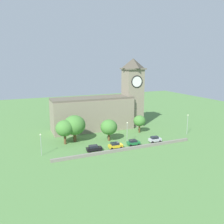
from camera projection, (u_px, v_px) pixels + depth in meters
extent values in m
plane|color=#517F42|center=(102.00, 133.00, 91.37)|extent=(200.00, 200.00, 0.00)
cube|color=gray|center=(92.00, 114.00, 94.39)|extent=(31.16, 10.98, 11.95)
cube|color=#5C5547|center=(92.00, 98.00, 93.10)|extent=(31.14, 10.17, 0.70)
cube|color=gray|center=(133.00, 98.00, 99.61)|extent=(7.11, 7.11, 22.89)
cube|color=#675F4F|center=(133.00, 69.00, 97.22)|extent=(8.25, 8.25, 0.50)
pyramid|color=#484338|center=(133.00, 63.00, 96.78)|extent=(7.46, 7.46, 3.81)
cylinder|color=white|center=(137.00, 82.00, 95.01)|extent=(4.43, 0.24, 4.43)
torus|color=black|center=(137.00, 82.00, 95.01)|extent=(4.84, 0.53, 4.83)
cylinder|color=white|center=(141.00, 81.00, 99.50)|extent=(0.24, 4.43, 4.43)
torus|color=black|center=(141.00, 81.00, 99.50)|extent=(0.53, 4.84, 4.83)
cube|color=gray|center=(127.00, 149.00, 73.17)|extent=(45.14, 0.70, 0.86)
cube|color=black|center=(94.00, 149.00, 72.49)|extent=(4.74, 2.12, 0.83)
cube|color=#1E232B|center=(93.00, 146.00, 72.26)|extent=(2.70, 1.75, 0.66)
cylinder|color=black|center=(98.00, 148.00, 73.90)|extent=(0.68, 0.37, 0.66)
cylinder|color=black|center=(100.00, 150.00, 72.26)|extent=(0.68, 0.37, 0.66)
cylinder|color=black|center=(88.00, 150.00, 72.88)|extent=(0.68, 0.37, 0.66)
cylinder|color=black|center=(90.00, 152.00, 71.24)|extent=(0.68, 0.37, 0.66)
cube|color=gold|center=(116.00, 146.00, 74.86)|extent=(4.46, 2.15, 0.84)
cube|color=#1E232B|center=(115.00, 144.00, 74.63)|extent=(2.54, 1.80, 0.67)
cylinder|color=black|center=(119.00, 146.00, 76.29)|extent=(0.70, 0.38, 0.67)
cylinder|color=black|center=(121.00, 148.00, 74.58)|extent=(0.70, 0.38, 0.67)
cylinder|color=black|center=(110.00, 147.00, 75.31)|extent=(0.70, 0.38, 0.67)
cylinder|color=black|center=(112.00, 149.00, 73.60)|extent=(0.70, 0.38, 0.67)
cube|color=#1E6B38|center=(133.00, 143.00, 77.69)|extent=(4.18, 2.31, 0.80)
cube|color=#1E232B|center=(133.00, 141.00, 77.48)|extent=(2.40, 1.91, 0.64)
cylinder|color=black|center=(136.00, 143.00, 79.09)|extent=(0.67, 0.41, 0.64)
cylinder|color=black|center=(139.00, 145.00, 77.29)|extent=(0.67, 0.41, 0.64)
cylinder|color=black|center=(128.00, 144.00, 78.26)|extent=(0.67, 0.41, 0.64)
cylinder|color=black|center=(131.00, 145.00, 76.45)|extent=(0.67, 0.41, 0.64)
cube|color=silver|center=(155.00, 140.00, 80.60)|extent=(4.20, 2.03, 0.88)
cube|color=#1E232B|center=(155.00, 137.00, 80.37)|extent=(2.39, 1.70, 0.70)
cylinder|color=black|center=(157.00, 140.00, 81.95)|extent=(0.72, 0.36, 0.70)
cylinder|color=black|center=(160.00, 141.00, 80.34)|extent=(0.72, 0.36, 0.70)
cylinder|color=black|center=(150.00, 141.00, 81.03)|extent=(0.72, 0.36, 0.70)
cylinder|color=black|center=(153.00, 142.00, 79.42)|extent=(0.72, 0.36, 0.70)
cylinder|color=#9EA0A5|center=(41.00, 146.00, 68.60)|extent=(0.14, 0.14, 5.93)
sphere|color=#F4EFCC|center=(40.00, 135.00, 67.95)|extent=(0.44, 0.44, 0.44)
cylinder|color=#9EA0A5|center=(127.00, 133.00, 79.05)|extent=(0.14, 0.14, 6.60)
sphere|color=#F4EFCC|center=(127.00, 123.00, 78.33)|extent=(0.44, 0.44, 0.44)
cylinder|color=#9EA0A5|center=(187.00, 125.00, 88.57)|extent=(0.14, 0.14, 6.90)
sphere|color=#F4EFCC|center=(188.00, 115.00, 87.82)|extent=(0.44, 0.44, 0.44)
cylinder|color=brown|center=(139.00, 129.00, 91.11)|extent=(0.63, 0.63, 2.85)
ellipsoid|color=#427A33|center=(140.00, 121.00, 90.47)|extent=(4.48, 4.48, 4.03)
cylinder|color=brown|center=(109.00, 137.00, 81.93)|extent=(0.79, 0.79, 2.58)
ellipsoid|color=#427A33|center=(109.00, 127.00, 81.23)|extent=(5.62, 5.62, 5.06)
cylinder|color=brown|center=(75.00, 137.00, 80.85)|extent=(1.01, 1.01, 2.95)
ellipsoid|color=#427A33|center=(74.00, 125.00, 79.99)|extent=(7.20, 7.20, 6.48)
cylinder|color=brown|center=(65.00, 139.00, 78.45)|extent=(0.81, 0.81, 3.11)
ellipsoid|color=#427A33|center=(65.00, 128.00, 77.69)|extent=(5.77, 5.77, 5.20)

